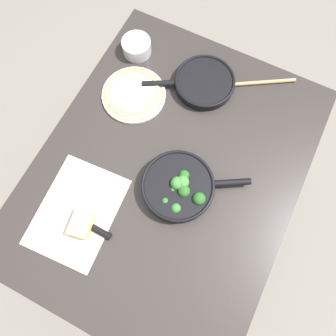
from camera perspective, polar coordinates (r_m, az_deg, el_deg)
The scene contains 10 objects.
ground_plane at distance 1.86m, azimuth 0.00°, elevation -7.15°, with size 14.00×14.00×0.00m, color slate.
dining_table_red at distance 1.19m, azimuth 0.00°, elevation -1.46°, with size 1.21×0.94×0.77m.
skillet_broccoli at distance 1.06m, azimuth 2.14°, elevation -3.55°, with size 0.27×0.36×0.08m.
skillet_eggs at distance 1.25m, azimuth 6.78°, elevation 15.88°, with size 0.25×0.35×0.04m.
wooden_spoon at distance 1.29m, azimuth 12.91°, elevation 15.31°, with size 0.23×0.35×0.02m.
parchment_sheet at distance 1.12m, azimuth -16.91°, elevation -7.93°, with size 0.37×0.29×0.00m.
grater_knife at distance 1.10m, azimuth -14.92°, elevation -10.43°, with size 0.03×0.26×0.02m.
cheese_block at distance 1.09m, azimuth -16.01°, elevation -10.20°, with size 0.10×0.08×0.05m.
dinner_plate_stack at distance 1.24m, azimuth -6.56°, elevation 13.86°, with size 0.26×0.26×0.03m.
prep_bowl_steel at distance 1.34m, azimuth -5.99°, elevation 22.00°, with size 0.12×0.12×0.06m.
Camera 1 is at (0.29, 0.14, 1.84)m, focal length 32.00 mm.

